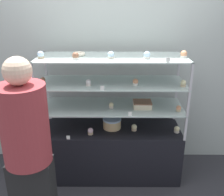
{
  "coord_description": "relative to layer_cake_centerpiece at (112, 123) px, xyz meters",
  "views": [
    {
      "loc": [
        0.02,
        -2.67,
        2.02
      ],
      "look_at": [
        0.0,
        0.0,
        0.98
      ],
      "focal_mm": 42.0,
      "sensor_mm": 36.0,
      "label": 1
    }
  ],
  "objects": [
    {
      "name": "cupcake_7",
      "position": [
        -0.73,
        -0.06,
        0.53
      ],
      "size": [
        0.06,
        0.06,
        0.07
      ],
      "color": "beige",
      "rests_on": "display_riser_middle"
    },
    {
      "name": "display_riser_middle",
      "position": [
        0.0,
        -0.02,
        0.48
      ],
      "size": [
        1.55,
        0.54,
        0.28
      ],
      "color": "#B7B7BC",
      "rests_on": "display_riser_lower"
    },
    {
      "name": "cupcake_8",
      "position": [
        -0.24,
        -0.13,
        0.53
      ],
      "size": [
        0.06,
        0.06,
        0.07
      ],
      "color": "white",
      "rests_on": "display_riser_middle"
    },
    {
      "name": "cupcake_1",
      "position": [
        -0.23,
        -0.15,
        -0.03
      ],
      "size": [
        0.06,
        0.06,
        0.08
      ],
      "color": "#CCB28C",
      "rests_on": "display_base"
    },
    {
      "name": "cupcake_14",
      "position": [
        0.35,
        -0.1,
        0.81
      ],
      "size": [
        0.07,
        0.07,
        0.07
      ],
      "color": "white",
      "rests_on": "display_riser_upper"
    },
    {
      "name": "display_riser_upper",
      "position": [
        0.0,
        -0.02,
        0.76
      ],
      "size": [
        1.55,
        0.54,
        0.28
      ],
      "color": "#B7B7BC",
      "rests_on": "display_riser_middle"
    },
    {
      "name": "display_base",
      "position": [
        0.0,
        -0.02,
        -0.36
      ],
      "size": [
        1.55,
        0.54,
        0.61
      ],
      "color": "black",
      "rests_on": "ground_plane"
    },
    {
      "name": "cupcake_9",
      "position": [
        0.24,
        -0.11,
        0.53
      ],
      "size": [
        0.06,
        0.06,
        0.07
      ],
      "color": "white",
      "rests_on": "display_riser_middle"
    },
    {
      "name": "cupcake_11",
      "position": [
        -0.71,
        -0.1,
        0.81
      ],
      "size": [
        0.07,
        0.07,
        0.07
      ],
      "color": "#CCB28C",
      "rests_on": "display_riser_upper"
    },
    {
      "name": "sheet_cake_frosted",
      "position": [
        0.33,
        -0.05,
        0.25
      ],
      "size": [
        0.2,
        0.17,
        0.07
      ],
      "color": "beige",
      "rests_on": "display_riser_lower"
    },
    {
      "name": "cupcake_3",
      "position": [
        0.72,
        -0.1,
        -0.03
      ],
      "size": [
        0.06,
        0.06,
        0.08
      ],
      "color": "beige",
      "rests_on": "display_base"
    },
    {
      "name": "customer_figure",
      "position": [
        -0.68,
        -0.87,
        0.2
      ],
      "size": [
        0.38,
        0.38,
        1.63
      ],
      "color": "black",
      "rests_on": "ground_plane"
    },
    {
      "name": "cupcake_5",
      "position": [
        -0.01,
        -0.07,
        0.25
      ],
      "size": [
        0.05,
        0.05,
        0.06
      ],
      "color": "beige",
      "rests_on": "display_riser_lower"
    },
    {
      "name": "price_tag_1",
      "position": [
        0.19,
        -0.27,
        0.24
      ],
      "size": [
        0.04,
        0.0,
        0.04
      ],
      "color": "white",
      "rests_on": "display_riser_lower"
    },
    {
      "name": "display_riser_lower",
      "position": [
        0.0,
        -0.02,
        0.2
      ],
      "size": [
        1.55,
        0.54,
        0.28
      ],
      "color": "#B7B7BC",
      "rests_on": "display_base"
    },
    {
      "name": "cupcake_0",
      "position": [
        -0.71,
        -0.15,
        -0.03
      ],
      "size": [
        0.06,
        0.06,
        0.08
      ],
      "color": "beige",
      "rests_on": "display_base"
    },
    {
      "name": "cupcake_10",
      "position": [
        0.73,
        -0.15,
        0.53
      ],
      "size": [
        0.06,
        0.06,
        0.07
      ],
      "color": "#CCB28C",
      "rests_on": "display_riser_middle"
    },
    {
      "name": "layer_cake_centerpiece",
      "position": [
        0.0,
        0.0,
        0.0
      ],
      "size": [
        0.21,
        0.21,
        0.12
      ],
      "color": "#DBBC84",
      "rests_on": "display_base"
    },
    {
      "name": "cupcake_15",
      "position": [
        0.73,
        -0.06,
        0.81
      ],
      "size": [
        0.07,
        0.07,
        0.07
      ],
      "color": "white",
      "rests_on": "display_riser_upper"
    },
    {
      "name": "cupcake_12",
      "position": [
        -0.36,
        -0.15,
        0.81
      ],
      "size": [
        0.07,
        0.07,
        0.07
      ],
      "color": "white",
      "rests_on": "display_riser_upper"
    },
    {
      "name": "price_tag_0",
      "position": [
        -0.46,
        -0.27,
        -0.04
      ],
      "size": [
        0.04,
        0.0,
        0.04
      ],
      "color": "white",
      "rests_on": "display_base"
    },
    {
      "name": "cupcake_4",
      "position": [
        -0.72,
        -0.15,
        0.25
      ],
      "size": [
        0.05,
        0.05,
        0.06
      ],
      "color": "white",
      "rests_on": "display_riser_lower"
    },
    {
      "name": "cupcake_2",
      "position": [
        0.25,
        -0.06,
        -0.03
      ],
      "size": [
        0.06,
        0.06,
        0.08
      ],
      "color": "#CCB28C",
      "rests_on": "display_base"
    },
    {
      "name": "ground_plane",
      "position": [
        0.0,
        -0.02,
        -0.67
      ],
      "size": [
        20.0,
        20.0,
        0.0
      ],
      "primitive_type": "plane",
      "color": "#2D2D33"
    },
    {
      "name": "cupcake_6",
      "position": [
        0.71,
        -0.14,
        0.25
      ],
      "size": [
        0.05,
        0.05,
        0.06
      ],
      "color": "#CCB28C",
      "rests_on": "display_riser_lower"
    },
    {
      "name": "donut_glazed",
      "position": [
        -0.34,
        0.04,
        0.79
      ],
      "size": [
        0.13,
        0.13,
        0.04
      ],
      "color": "#EFE5CC",
      "rests_on": "display_riser_upper"
    },
    {
      "name": "cupcake_13",
      "position": [
        -0.01,
        -0.1,
        0.81
      ],
      "size": [
        0.07,
        0.07,
        0.07
      ],
      "color": "beige",
      "rests_on": "display_riser_upper"
    },
    {
      "name": "price_tag_3",
      "position": [
        0.53,
        -0.27,
        0.79
      ],
      "size": [
        0.04,
        0.0,
        0.04
      ],
      "color": "white",
      "rests_on": "display_riser_upper"
    },
    {
      "name": "back_wall",
      "position": [
        0.0,
        0.4,
        0.63
      ],
      "size": [
        8.0,
        0.05,
        2.6
      ],
      "color": "#A8B2AD",
      "rests_on": "ground_plane"
    },
    {
      "name": "price_tag_2",
      "position": [
        -0.09,
        -0.27,
        0.52
      ],
      "size": [
        0.04,
        0.0,
        0.04
      ],
      "color": "white",
      "rests_on": "display_riser_middle"
    }
  ]
}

